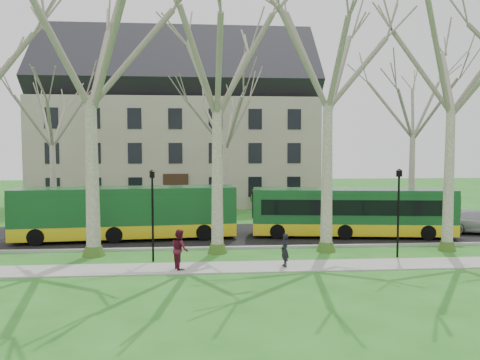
# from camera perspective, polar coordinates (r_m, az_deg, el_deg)

# --- Properties ---
(ground) EXTENTS (120.00, 120.00, 0.00)m
(ground) POSITION_cam_1_polar(r_m,az_deg,el_deg) (24.10, 4.25, -9.06)
(ground) COLOR #24661D
(ground) RESTS_ON ground
(sidewalk) EXTENTS (70.00, 2.00, 0.06)m
(sidewalk) POSITION_cam_1_polar(r_m,az_deg,el_deg) (21.69, 5.27, -10.43)
(sidewalk) COLOR gray
(sidewalk) RESTS_ON ground
(road) EXTENTS (80.00, 8.00, 0.06)m
(road) POSITION_cam_1_polar(r_m,az_deg,el_deg) (29.43, 2.60, -6.64)
(road) COLOR black
(road) RESTS_ON ground
(curb) EXTENTS (80.00, 0.25, 0.14)m
(curb) POSITION_cam_1_polar(r_m,az_deg,el_deg) (25.53, 3.73, -8.16)
(curb) COLOR #A5A39E
(curb) RESTS_ON ground
(building) EXTENTS (26.50, 12.20, 16.00)m
(building) POSITION_cam_1_polar(r_m,az_deg,el_deg) (47.36, -7.48, 7.04)
(building) COLOR gray
(building) RESTS_ON ground
(tree_row_verge) EXTENTS (49.00, 7.00, 14.00)m
(tree_row_verge) POSITION_cam_1_polar(r_m,az_deg,el_deg) (23.85, 4.22, 7.74)
(tree_row_verge) COLOR gray
(tree_row_verge) RESTS_ON ground
(tree_row_far) EXTENTS (33.00, 7.00, 12.00)m
(tree_row_far) POSITION_cam_1_polar(r_m,az_deg,el_deg) (34.30, -0.73, 4.87)
(tree_row_far) COLOR gray
(tree_row_far) RESTS_ON ground
(lamp_row) EXTENTS (36.22, 0.22, 4.30)m
(lamp_row) POSITION_cam_1_polar(r_m,az_deg,el_deg) (22.68, 4.66, -3.26)
(lamp_row) COLOR black
(lamp_row) RESTS_ON ground
(hedges) EXTENTS (30.60, 8.60, 2.00)m
(hedges) POSITION_cam_1_polar(r_m,az_deg,el_deg) (37.48, -6.13, -2.91)
(hedges) COLOR #195117
(hedges) RESTS_ON ground
(bus_lead) EXTENTS (12.83, 3.70, 3.16)m
(bus_lead) POSITION_cam_1_polar(r_m,az_deg,el_deg) (28.35, -13.60, -3.84)
(bus_lead) COLOR #144820
(bus_lead) RESTS_ON road
(bus_follow) EXTENTS (12.16, 3.96, 2.99)m
(bus_follow) POSITION_cam_1_polar(r_m,az_deg,el_deg) (29.24, 13.46, -3.78)
(bus_follow) COLOR #144820
(bus_follow) RESTS_ON road
(sedan) EXTENTS (5.36, 3.34, 1.45)m
(sedan) POSITION_cam_1_polar(r_m,az_deg,el_deg) (33.17, 27.03, -4.55)
(sedan) COLOR #A1A0A5
(sedan) RESTS_ON road
(pedestrian_a) EXTENTS (0.43, 0.59, 1.50)m
(pedestrian_a) POSITION_cam_1_polar(r_m,az_deg,el_deg) (21.38, 5.47, -8.50)
(pedestrian_a) COLOR black
(pedestrian_a) RESTS_ON sidewalk
(pedestrian_b) EXTENTS (0.93, 1.04, 1.76)m
(pedestrian_b) POSITION_cam_1_polar(r_m,az_deg,el_deg) (21.03, -7.36, -8.36)
(pedestrian_b) COLOR #531323
(pedestrian_b) RESTS_ON sidewalk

